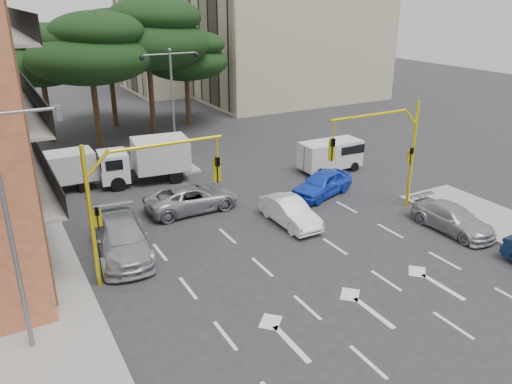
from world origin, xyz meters
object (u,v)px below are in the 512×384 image
street_lamp_left (16,221)px  car_silver_cross_a (192,198)px  car_silver_wagon (122,238)px  box_truck_a (55,173)px  car_blue_compact (322,183)px  signal_mast_left (134,190)px  box_truck_b (145,161)px  car_white_hatch (290,212)px  car_silver_parked (453,219)px  van_white (330,156)px  signal_mast_right (389,144)px  street_lamp_center (172,86)px

street_lamp_left → car_silver_cross_a: size_ratio=1.53×
car_silver_wagon → box_truck_a: 9.94m
car_blue_compact → car_silver_cross_a: 7.80m
signal_mast_left → box_truck_b: bearing=71.5°
car_white_hatch → car_silver_parked: bearing=-35.1°
car_white_hatch → box_truck_a: bearing=131.9°
van_white → box_truck_b: size_ratio=0.75×
car_silver_parked → box_truck_a: bearing=136.7°
signal_mast_right → box_truck_b: 15.07m
box_truck_a → box_truck_b: 5.40m
signal_mast_right → car_silver_parked: (1.47, -3.45, -3.23)m
signal_mast_right → car_blue_compact: bearing=111.6°
signal_mast_left → street_lamp_left: bearing=-146.3°
car_silver_parked → car_white_hatch: bearing=145.1°
street_lamp_center → car_white_hatch: street_lamp_center is taller
signal_mast_right → box_truck_b: signal_mast_right is taller
street_lamp_left → van_white: size_ratio=1.90×
car_silver_parked → box_truck_b: (-11.38, 14.52, 0.73)m
car_blue_compact → car_silver_cross_a: car_blue_compact is taller
street_lamp_center → car_silver_cross_a: (-2.26, -8.61, -4.70)m
street_lamp_left → box_truck_b: (8.18, 14.06, -3.34)m
signal_mast_right → car_blue_compact: size_ratio=1.37×
signal_mast_right → signal_mast_left: same height
van_white → box_truck_a: (-16.93, 4.88, 0.14)m
car_silver_cross_a → box_truck_b: box_truck_b is taller
car_blue_compact → car_silver_wagon: bearing=-101.5°
car_silver_parked → car_silver_cross_a: bearing=139.5°
car_silver_cross_a → van_white: bearing=-81.2°
car_silver_cross_a → signal_mast_right: bearing=-121.1°
car_white_hatch → car_silver_cross_a: size_ratio=0.80×
car_silver_wagon → van_white: (15.53, 4.95, 0.23)m
car_silver_cross_a → street_lamp_center: bearing=-15.0°
signal_mast_right → van_white: signal_mast_right is taller
car_blue_compact → van_white: 4.68m
street_lamp_left → box_truck_b: bearing=59.8°
car_silver_cross_a → van_white: (10.76, 1.73, 0.33)m
street_lamp_left → signal_mast_left: bearing=33.7°
car_white_hatch → car_blue_compact: size_ratio=0.95×
car_white_hatch → box_truck_a: 14.66m
box_truck_b → box_truck_a: bearing=86.4°
car_silver_wagon → street_lamp_center: bearing=66.7°
van_white → car_white_hatch: bearing=-48.8°
car_white_hatch → car_silver_cross_a: car_silver_cross_a is taller
street_lamp_center → car_blue_compact: 12.53m
car_blue_compact → car_white_hatch: bearing=-75.8°
signal_mast_left → car_blue_compact: bearing=16.9°
car_silver_cross_a → box_truck_a: (-6.16, 6.61, 0.46)m
street_lamp_left → car_silver_wagon: size_ratio=1.42×
car_blue_compact → street_lamp_center: bearing=-171.0°
car_silver_wagon → box_truck_a: size_ratio=1.17×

